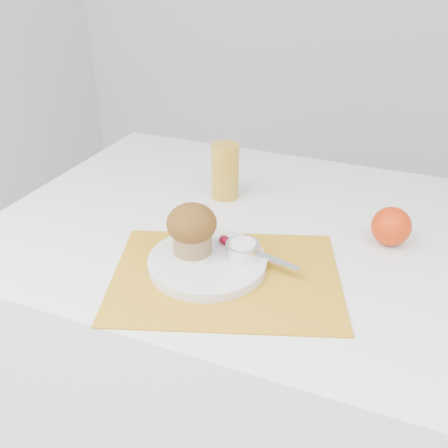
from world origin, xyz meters
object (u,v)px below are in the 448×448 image
at_px(muffin, 192,228).
at_px(plate, 207,262).
at_px(orange, 391,226).
at_px(juice_glass, 225,171).
at_px(table, 273,361).

bearing_deg(muffin, plate, -19.75).
height_order(orange, muffin, muffin).
relative_size(juice_glass, muffin, 1.35).
relative_size(table, juice_glass, 9.40).
xyz_separation_m(plate, muffin, (-0.04, 0.01, 0.06)).
relative_size(table, orange, 15.65).
relative_size(plate, orange, 2.81).
height_order(table, plate, plate).
bearing_deg(orange, plate, -144.21).
bearing_deg(orange, table, -172.76).
bearing_deg(muffin, orange, 31.24).
bearing_deg(juice_glass, plate, -74.16).
height_order(table, orange, orange).
relative_size(plate, muffin, 2.27).
distance_m(plate, juice_glass, 0.30).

